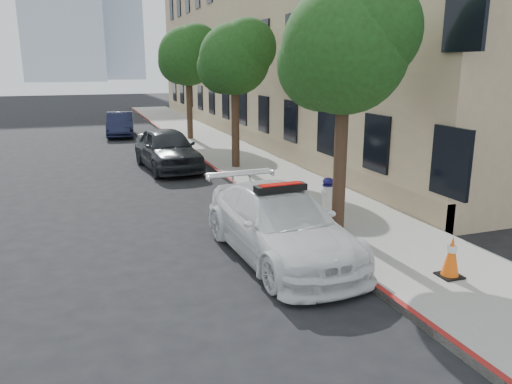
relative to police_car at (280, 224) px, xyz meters
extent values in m
plane|color=black|center=(-1.10, 2.79, -0.72)|extent=(120.00, 120.00, 0.00)
cube|color=gray|center=(2.50, 12.79, -0.65)|extent=(3.20, 50.00, 0.15)
cube|color=maroon|center=(0.96, 12.79, -0.65)|extent=(0.12, 50.00, 0.15)
cube|color=tan|center=(8.10, 17.79, 4.28)|extent=(8.00, 36.00, 10.00)
cylinder|color=black|center=(1.80, 0.79, 1.08)|extent=(0.30, 0.30, 3.30)
sphere|color=#1B3812|center=(1.80, 0.79, 3.53)|extent=(2.80, 2.80, 2.80)
sphere|color=#1B3812|center=(2.20, 0.49, 3.93)|extent=(2.24, 2.24, 2.24)
sphere|color=#1B3812|center=(1.45, 1.09, 3.23)|extent=(2.10, 2.10, 2.10)
cylinder|color=black|center=(1.80, 8.79, 1.02)|extent=(0.30, 0.30, 3.19)
sphere|color=#1B3812|center=(1.80, 8.79, 3.42)|extent=(2.60, 2.60, 2.60)
sphere|color=#1B3812|center=(2.20, 8.49, 3.82)|extent=(2.08, 2.08, 2.08)
sphere|color=#1B3812|center=(1.45, 9.09, 3.12)|extent=(1.95, 1.95, 1.95)
cylinder|color=black|center=(1.80, 16.79, 1.13)|extent=(0.30, 0.30, 3.41)
sphere|color=#1B3812|center=(1.80, 16.79, 3.64)|extent=(3.00, 3.00, 3.00)
sphere|color=#1B3812|center=(2.20, 16.49, 4.04)|extent=(2.40, 2.40, 2.40)
sphere|color=#1B3812|center=(1.45, 17.09, 3.34)|extent=(2.25, 2.25, 2.25)
imported|color=white|center=(0.00, 0.00, 0.00)|extent=(2.25, 5.04, 1.44)
cube|color=black|center=(0.00, 0.00, 0.78)|extent=(1.11, 0.33, 0.14)
cube|color=#A50A07|center=(0.00, 0.00, 0.84)|extent=(0.91, 0.26, 0.06)
imported|color=black|center=(-0.62, 9.89, 0.07)|extent=(2.25, 4.80, 1.59)
imported|color=black|center=(-1.50, 19.97, -0.06)|extent=(1.84, 4.17, 1.33)
cylinder|color=white|center=(2.25, 2.17, -0.52)|extent=(0.36, 0.36, 0.11)
cylinder|color=white|center=(2.25, 2.17, -0.15)|extent=(0.27, 0.27, 0.61)
ellipsoid|color=navy|center=(2.25, 2.17, 0.26)|extent=(0.29, 0.29, 0.20)
cylinder|color=white|center=(2.25, 2.17, -0.01)|extent=(0.39, 0.16, 0.11)
cylinder|color=white|center=(2.25, 2.17, -0.01)|extent=(0.14, 0.21, 0.11)
cube|color=black|center=(2.43, -2.32, -0.55)|extent=(0.42, 0.42, 0.03)
cone|color=#FE5A0D|center=(2.43, -2.32, -0.16)|extent=(0.32, 0.32, 0.75)
cylinder|color=white|center=(2.43, -2.32, -0.03)|extent=(0.17, 0.17, 0.11)
camera|label=1|loc=(-3.81, -9.14, 3.22)|focal=35.00mm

